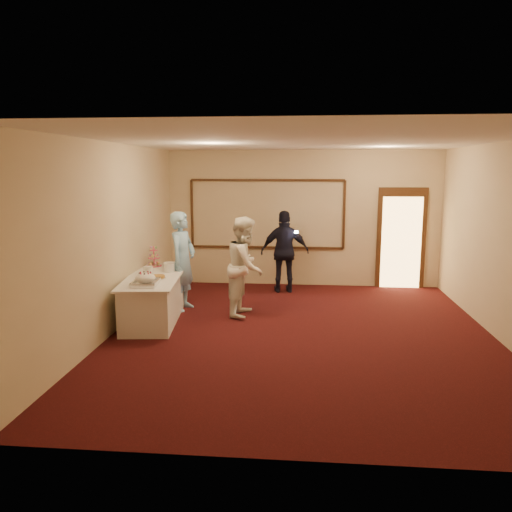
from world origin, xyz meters
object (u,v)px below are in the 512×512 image
(woman, at_px, (245,266))
(guest, at_px, (285,252))
(tart, at_px, (158,277))
(man, at_px, (183,261))
(plate_stack_b, at_px, (169,267))
(pavlova_tray, at_px, (145,280))
(buffet_table, at_px, (155,297))
(cupcake_stand, at_px, (154,258))
(plate_stack_a, at_px, (148,271))

(woman, xyz_separation_m, guest, (0.64, 1.76, -0.02))
(tart, distance_m, man, 0.90)
(plate_stack_b, distance_m, guest, 2.71)
(pavlova_tray, xyz_separation_m, plate_stack_b, (0.10, 1.07, 0.00))
(tart, xyz_separation_m, guest, (2.05, 2.40, 0.07))
(tart, bearing_deg, woman, 24.35)
(buffet_table, xyz_separation_m, guest, (2.18, 2.17, 0.48))
(man, xyz_separation_m, guest, (1.83, 1.53, -0.05))
(pavlova_tray, xyz_separation_m, tart, (0.06, 0.49, -0.06))
(cupcake_stand, bearing_deg, plate_stack_a, -80.65)
(tart, bearing_deg, plate_stack_a, 132.93)
(tart, relative_size, guest, 0.15)
(buffet_table, height_order, tart, tart)
(cupcake_stand, xyz_separation_m, plate_stack_a, (0.13, -0.79, -0.07))
(buffet_table, bearing_deg, man, 61.38)
(buffet_table, relative_size, pavlova_tray, 4.20)
(pavlova_tray, height_order, tart, pavlova_tray)
(pavlova_tray, distance_m, tart, 0.49)
(buffet_table, bearing_deg, cupcake_stand, 106.74)
(tart, relative_size, man, 0.15)
(man, bearing_deg, tart, -178.97)
(buffet_table, height_order, cupcake_stand, cupcake_stand)
(pavlova_tray, distance_m, plate_stack_b, 1.07)
(pavlova_tray, relative_size, man, 0.31)
(buffet_table, relative_size, plate_stack_b, 11.48)
(pavlova_tray, relative_size, cupcake_stand, 1.36)
(cupcake_stand, height_order, guest, guest)
(plate_stack_a, relative_size, woman, 0.10)
(pavlova_tray, relative_size, plate_stack_a, 3.16)
(buffet_table, bearing_deg, plate_stack_a, 158.73)
(woman, bearing_deg, tart, 121.69)
(man, relative_size, woman, 1.03)
(woman, height_order, guest, woman)
(pavlova_tray, bearing_deg, buffet_table, 95.78)
(woman, distance_m, guest, 1.87)
(buffet_table, distance_m, guest, 3.11)
(woman, bearing_deg, guest, -12.67)
(plate_stack_a, distance_m, man, 0.76)
(woman, bearing_deg, man, 86.43)
(cupcake_stand, xyz_separation_m, man, (0.60, -0.20, -0.00))
(guest, bearing_deg, pavlova_tray, 46.62)
(buffet_table, relative_size, cupcake_stand, 5.72)
(cupcake_stand, height_order, man, man)
(cupcake_stand, xyz_separation_m, woman, (1.79, -0.43, -0.04))
(man, bearing_deg, plate_stack_a, 156.49)
(pavlova_tray, height_order, guest, guest)
(buffet_table, bearing_deg, plate_stack_b, 64.53)
(plate_stack_a, relative_size, man, 0.10)
(pavlova_tray, xyz_separation_m, woman, (1.47, 1.12, 0.03))
(cupcake_stand, bearing_deg, plate_stack_b, -48.85)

